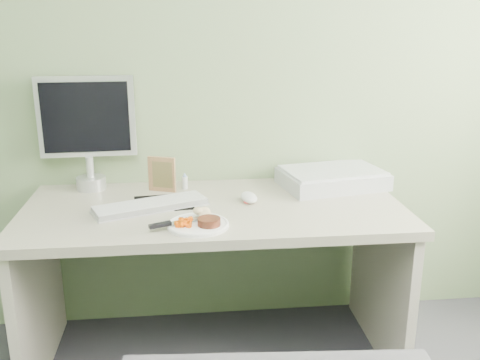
{
  "coord_description": "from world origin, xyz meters",
  "views": [
    {
      "loc": [
        -0.12,
        -0.5,
        1.49
      ],
      "look_at": [
        0.1,
        1.5,
        0.88
      ],
      "focal_mm": 40.0,
      "sensor_mm": 36.0,
      "label": 1
    }
  ],
  "objects": [
    {
      "name": "wall_back",
      "position": [
        0.0,
        2.0,
        1.35
      ],
      "size": [
        3.5,
        0.0,
        3.5
      ],
      "primitive_type": "plane",
      "rotation": [
        1.57,
        0.0,
        0.0
      ],
      "color": "#6A815B",
      "rests_on": "floor"
    },
    {
      "name": "desk",
      "position": [
        0.0,
        1.62,
        0.55
      ],
      "size": [
        1.6,
        0.75,
        0.73
      ],
      "color": "#AAA38E",
      "rests_on": "floor"
    },
    {
      "name": "plate",
      "position": [
        -0.07,
        1.4,
        0.74
      ],
      "size": [
        0.24,
        0.24,
        0.01
      ],
      "primitive_type": "cylinder",
      "color": "white",
      "rests_on": "desk"
    },
    {
      "name": "steak",
      "position": [
        -0.03,
        1.37,
        0.76
      ],
      "size": [
        0.09,
        0.09,
        0.03
      ],
      "primitive_type": "cylinder",
      "rotation": [
        0.0,
        0.0,
        -0.01
      ],
      "color": "black",
      "rests_on": "plate"
    },
    {
      "name": "potato_pile",
      "position": [
        -0.05,
        1.45,
        0.77
      ],
      "size": [
        0.11,
        0.09,
        0.05
      ],
      "primitive_type": "ellipsoid",
      "rotation": [
        0.0,
        0.0,
        0.2
      ],
      "color": "#A98352",
      "rests_on": "plate"
    },
    {
      "name": "carrot_heap",
      "position": [
        -0.12,
        1.38,
        0.76
      ],
      "size": [
        0.07,
        0.06,
        0.04
      ],
      "primitive_type": "cube",
      "rotation": [
        0.0,
        0.0,
        0.26
      ],
      "color": "#EA5404",
      "rests_on": "plate"
    },
    {
      "name": "steak_knife",
      "position": [
        -0.18,
        1.38,
        0.75
      ],
      "size": [
        0.21,
        0.11,
        0.02
      ],
      "rotation": [
        0.0,
        0.0,
        0.41
      ],
      "color": "silver",
      "rests_on": "plate"
    },
    {
      "name": "mousepad",
      "position": [
        -0.21,
        1.68,
        0.73
      ],
      "size": [
        0.27,
        0.24,
        0.0
      ],
      "primitive_type": "cube",
      "rotation": [
        0.0,
        0.0,
        0.1
      ],
      "color": "black",
      "rests_on": "desk"
    },
    {
      "name": "keyboard",
      "position": [
        -0.26,
        1.62,
        0.75
      ],
      "size": [
        0.48,
        0.3,
        0.02
      ],
      "primitive_type": "cube",
      "rotation": [
        0.0,
        0.0,
        0.38
      ],
      "color": "white",
      "rests_on": "desk"
    },
    {
      "name": "computer_mouse",
      "position": [
        0.15,
        1.66,
        0.75
      ],
      "size": [
        0.09,
        0.13,
        0.04
      ],
      "primitive_type": "ellipsoid",
      "rotation": [
        0.0,
        0.0,
        0.19
      ],
      "color": "white",
      "rests_on": "desk"
    },
    {
      "name": "photo_frame",
      "position": [
        -0.22,
        1.85,
        0.81
      ],
      "size": [
        0.13,
        0.06,
        0.16
      ],
      "primitive_type": "cube",
      "rotation": [
        0.0,
        0.0,
        -0.38
      ],
      "color": "#A4784C",
      "rests_on": "desk"
    },
    {
      "name": "eyedrop_bottle",
      "position": [
        -0.12,
        1.88,
        0.77
      ],
      "size": [
        0.03,
        0.03,
        0.08
      ],
      "color": "white",
      "rests_on": "desk"
    },
    {
      "name": "scanner",
      "position": [
        0.57,
        1.84,
        0.77
      ],
      "size": [
        0.51,
        0.39,
        0.07
      ],
      "primitive_type": "cube",
      "rotation": [
        0.0,
        0.0,
        0.2
      ],
      "color": "#AFB1B6",
      "rests_on": "desk"
    },
    {
      "name": "monitor",
      "position": [
        -0.55,
        1.94,
        1.02
      ],
      "size": [
        0.43,
        0.13,
        0.52
      ],
      "rotation": [
        0.0,
        0.0,
        0.05
      ],
      "color": "silver",
      "rests_on": "desk"
    }
  ]
}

